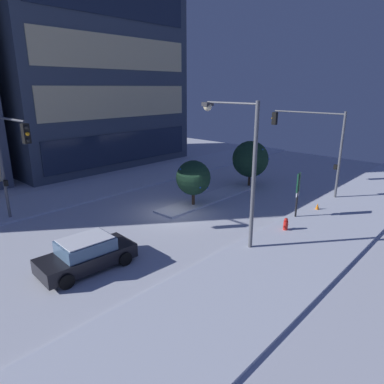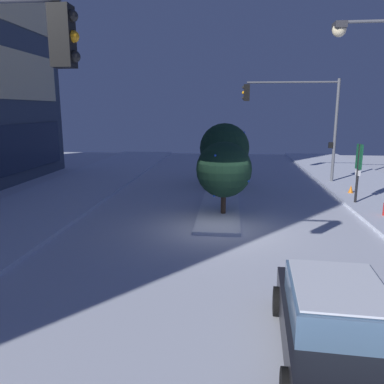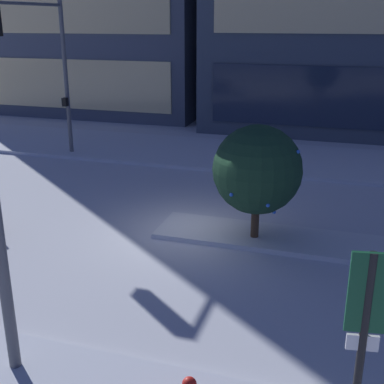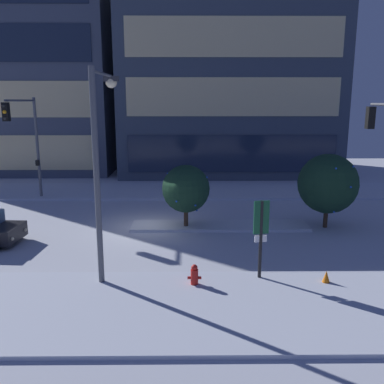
% 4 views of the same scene
% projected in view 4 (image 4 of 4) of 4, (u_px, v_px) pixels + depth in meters
% --- Properties ---
extents(ground, '(52.00, 52.00, 0.00)m').
position_uv_depth(ground, '(152.00, 228.00, 21.24)').
color(ground, silver).
extents(curb_strip_near, '(52.00, 5.20, 0.14)m').
position_uv_depth(curb_strip_near, '(129.00, 308.00, 12.88)').
color(curb_strip_near, silver).
rests_on(curb_strip_near, ground).
extents(curb_strip_far, '(52.00, 5.20, 0.14)m').
position_uv_depth(curb_strip_far, '(162.00, 191.00, 29.57)').
color(curb_strip_far, silver).
rests_on(curb_strip_far, ground).
extents(median_strip, '(9.00, 1.80, 0.14)m').
position_uv_depth(median_strip, '(220.00, 226.00, 21.35)').
color(median_strip, silver).
rests_on(median_strip, ground).
extents(office_tower_secondary, '(15.82, 10.60, 17.21)m').
position_uv_depth(office_tower_secondary, '(27.00, 75.00, 38.08)').
color(office_tower_secondary, '#4C5466').
rests_on(office_tower_secondary, ground).
extents(traffic_light_corner_far_left, '(0.32, 4.65, 6.55)m').
position_uv_depth(traffic_light_corner_far_left, '(26.00, 132.00, 25.13)').
color(traffic_light_corner_far_left, '#565960').
rests_on(traffic_light_corner_far_left, ground).
extents(street_lamp_arched, '(0.56, 3.36, 7.41)m').
position_uv_depth(street_lamp_arched, '(102.00, 143.00, 14.51)').
color(street_lamp_arched, '#565960').
rests_on(street_lamp_arched, ground).
extents(fire_hydrant, '(0.48, 0.26, 0.85)m').
position_uv_depth(fire_hydrant, '(194.00, 277.00, 14.33)').
color(fire_hydrant, red).
rests_on(fire_hydrant, ground).
extents(parking_info_sign, '(0.55, 0.15, 2.96)m').
position_uv_depth(parking_info_sign, '(261.00, 231.00, 14.58)').
color(parking_info_sign, black).
rests_on(parking_info_sign, ground).
extents(decorated_tree_median, '(2.99, 2.99, 3.77)m').
position_uv_depth(decorated_tree_median, '(328.00, 184.00, 20.86)').
color(decorated_tree_median, '#473323').
rests_on(decorated_tree_median, ground).
extents(decorated_tree_left_of_median, '(2.38, 2.38, 3.25)m').
position_uv_depth(decorated_tree_left_of_median, '(186.00, 189.00, 20.72)').
color(decorated_tree_left_of_median, '#473323').
rests_on(decorated_tree_left_of_median, ground).
extents(construction_cone, '(0.36, 0.36, 0.55)m').
position_uv_depth(construction_cone, '(326.00, 278.00, 14.52)').
color(construction_cone, orange).
rests_on(construction_cone, ground).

